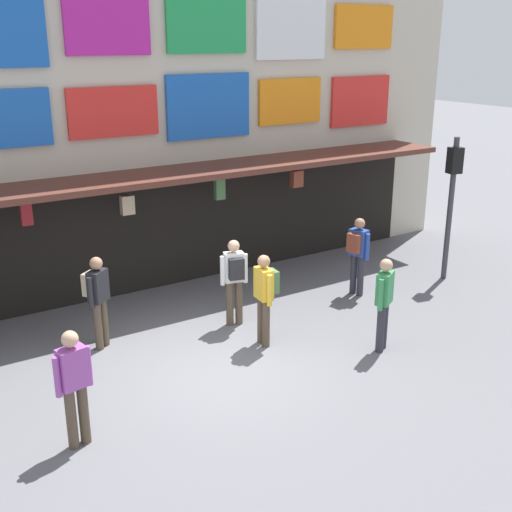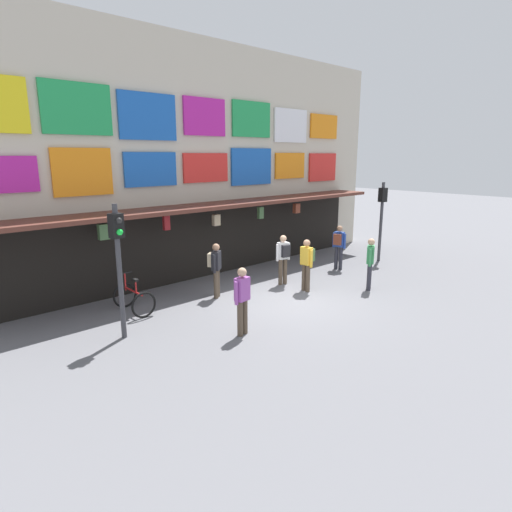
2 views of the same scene
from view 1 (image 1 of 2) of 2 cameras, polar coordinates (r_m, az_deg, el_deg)
The scene contains 9 objects.
ground_plane at distance 10.86m, azimuth -3.53°, elevation -9.97°, with size 80.00×80.00×0.00m, color slate.
shopfront at distance 13.78m, azimuth -13.40°, elevation 13.05°, with size 18.00×2.60×8.00m.
traffic_light_far at distance 14.79m, azimuth 16.89°, elevation 5.93°, with size 0.33×0.35×3.20m.
pedestrian_in_white at distance 12.06m, azimuth -1.92°, elevation -1.80°, with size 0.52×0.42×1.68m.
pedestrian_in_black at distance 8.90m, azimuth -15.72°, elevation -10.66°, with size 0.52×0.28×1.68m.
pedestrian_in_green at distance 11.29m, azimuth 0.79°, elevation -3.26°, with size 0.38×0.53×1.68m.
pedestrian_in_yellow at distance 11.32m, azimuth 11.20°, elevation -3.77°, with size 0.47×0.37×1.68m.
pedestrian_in_purple at distance 13.66m, azimuth 8.94°, elevation 0.46°, with size 0.41×0.52×1.68m.
pedestrian_in_blue at distance 11.52m, azimuth -13.79°, elevation -3.37°, with size 0.48×0.47×1.68m.
Camera 1 is at (-4.55, -8.38, 5.21)m, focal length 45.42 mm.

